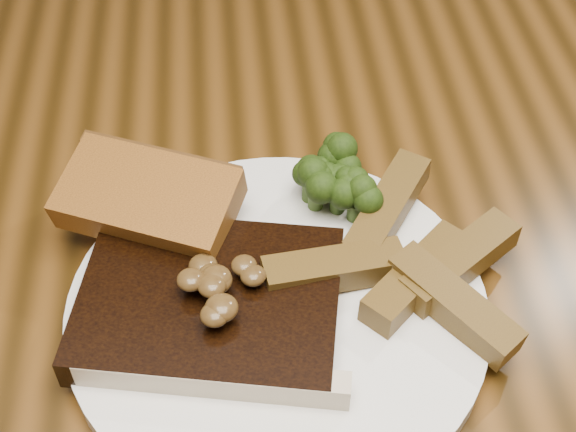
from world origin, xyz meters
name	(u,v)px	position (x,y,z in m)	size (l,w,h in m)	color
dining_table	(306,307)	(0.00, 0.00, 0.66)	(1.60, 0.90, 0.75)	#543310
chair_far	(252,23)	(-0.01, 0.68, 0.48)	(0.54, 0.54, 0.87)	black
plate	(277,312)	(-0.03, -0.07, 0.76)	(0.28, 0.28, 0.01)	white
steak	(210,303)	(-0.07, -0.08, 0.77)	(0.17, 0.13, 0.02)	black
steak_bone	(212,382)	(-0.07, -0.13, 0.77)	(0.17, 0.02, 0.02)	beige
mushroom_pile	(209,276)	(-0.07, -0.07, 0.80)	(0.06, 0.06, 0.03)	#553D1A
garlic_bread	(152,219)	(-0.11, 0.00, 0.78)	(0.12, 0.07, 0.03)	#975B1B
potato_wedges	(392,284)	(0.05, -0.07, 0.77)	(0.12, 0.12, 0.02)	brown
broccoli_cluster	(330,191)	(0.02, 0.01, 0.78)	(0.07, 0.07, 0.04)	#253D0E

